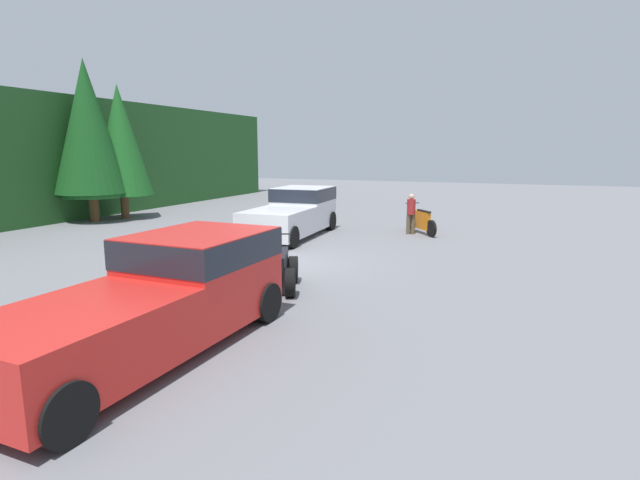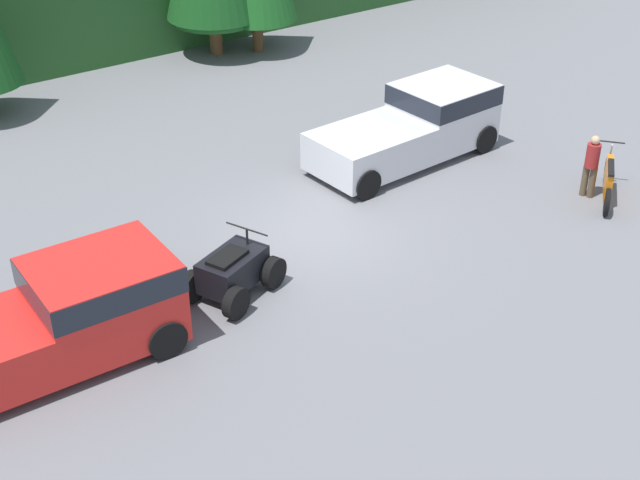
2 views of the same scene
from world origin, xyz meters
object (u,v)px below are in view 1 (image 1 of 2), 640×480
(dirt_bike, at_px, (421,222))
(quad_atv, at_px, (269,268))
(rider_person, at_px, (411,212))
(pickup_truck_red, at_px, (164,291))
(pickup_truck_second, at_px, (295,211))

(dirt_bike, relative_size, quad_atv, 0.83)
(quad_atv, distance_m, rider_person, 9.35)
(rider_person, bearing_deg, pickup_truck_red, 152.24)
(dirt_bike, distance_m, quad_atv, 9.68)
(rider_person, bearing_deg, dirt_bike, -72.76)
(quad_atv, bearing_deg, pickup_truck_red, 158.50)
(pickup_truck_second, bearing_deg, dirt_bike, -67.07)
(pickup_truck_red, relative_size, quad_atv, 2.43)
(pickup_truck_red, height_order, pickup_truck_second, same)
(pickup_truck_red, relative_size, dirt_bike, 2.93)
(dirt_bike, distance_m, rider_person, 0.59)
(pickup_truck_second, xyz_separation_m, quad_atv, (-7.32, -2.73, -0.45))
(pickup_truck_red, bearing_deg, quad_atv, 2.21)
(dirt_bike, xyz_separation_m, rider_person, (-0.28, 0.35, 0.39))
(pickup_truck_second, bearing_deg, pickup_truck_red, -168.87)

